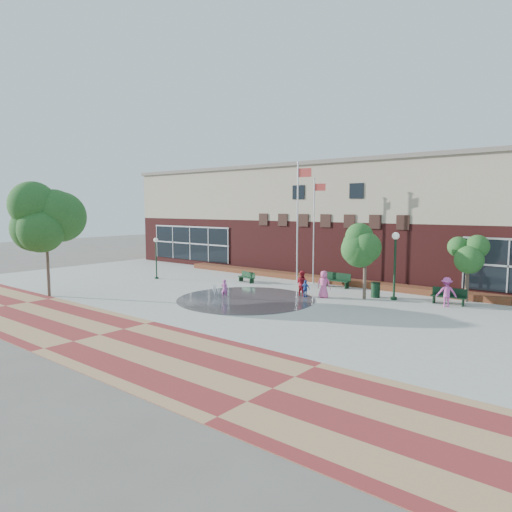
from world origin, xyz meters
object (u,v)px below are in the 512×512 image
Objects in this scene: bench_left at (247,279)px; trash_can at (376,290)px; flagpole_right at (298,217)px; child_splash at (225,289)px; tree_big_left at (45,217)px; flagpole_left at (314,226)px.

bench_left is 10.01m from trash_can.
child_splash is at bearing -108.34° from flagpole_right.
child_splash is (2.84, -5.49, 0.34)m from bench_left.
tree_big_left is 12.03m from child_splash.
trash_can is (5.68, -1.91, -3.81)m from flagpole_left.
flagpole_left is at bearing 161.37° from trash_can.
bench_left is 1.37× the size of child_splash.
child_splash is at bearing 35.21° from tree_big_left.
flagpole_left is at bearing 53.72° from tree_big_left.
child_splash is (-7.16, -6.11, 0.11)m from trash_can.
bench_left is 0.23× the size of tree_big_left.
flagpole_right reaches higher than trash_can.
flagpole_left is 6.43m from bench_left.
flagpole_left is 8.96m from child_splash.
tree_big_left reaches higher than child_splash.
tree_big_left is (-16.29, -12.55, 4.54)m from trash_can.
tree_big_left is at bearing -139.87° from flagpole_left.
flagpole_left is 7.97× the size of trash_can.
tree_big_left reaches higher than trash_can.
trash_can is 9.41m from child_splash.
flagpole_left reaches higher than child_splash.
trash_can is (6.34, -0.80, -4.45)m from flagpole_right.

